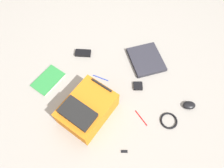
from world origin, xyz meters
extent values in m
plane|color=gray|center=(0.00, 0.00, 0.00)|extent=(3.78, 3.78, 0.00)
cube|color=orange|center=(0.17, -0.22, 0.08)|extent=(0.47, 0.48, 0.17)
cube|color=black|center=(0.22, -0.28, 0.19)|extent=(0.27, 0.26, 0.04)
cylinder|color=black|center=(0.04, -0.09, 0.18)|extent=(0.14, 0.13, 0.02)
cube|color=#24242C|center=(-0.21, 0.35, 0.01)|extent=(0.33, 0.29, 0.02)
cube|color=#2D2D38|center=(-0.21, 0.35, 0.03)|extent=(0.32, 0.28, 0.01)
cube|color=silver|center=(-0.18, -0.50, 0.01)|extent=(0.28, 0.29, 0.01)
cube|color=#2D8C3F|center=(-0.18, -0.50, 0.02)|extent=(0.29, 0.30, 0.00)
ellipsoid|color=black|center=(0.27, 0.54, 0.02)|extent=(0.08, 0.10, 0.04)
torus|color=black|center=(0.35, 0.35, 0.01)|extent=(0.13, 0.13, 0.01)
cube|color=black|center=(-0.40, -0.18, 0.01)|extent=(0.10, 0.15, 0.03)
cylinder|color=red|center=(0.29, 0.16, 0.00)|extent=(0.13, 0.06, 0.01)
cylinder|color=#1933B2|center=(-0.12, -0.07, 0.00)|extent=(0.09, 0.12, 0.01)
cube|color=black|center=(0.02, 0.21, 0.01)|extent=(0.08, 0.08, 0.02)
cube|color=black|center=(0.49, -0.02, 0.00)|extent=(0.03, 0.05, 0.01)
camera|label=1|loc=(0.72, -0.15, 1.42)|focal=31.81mm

